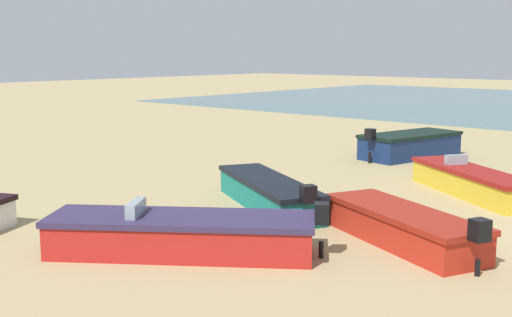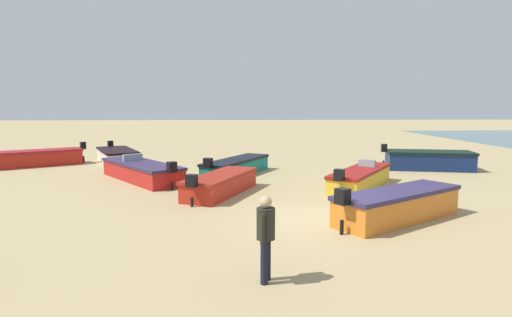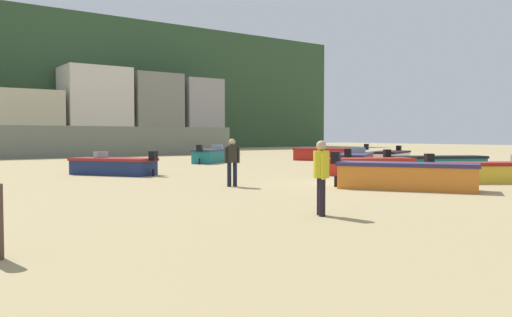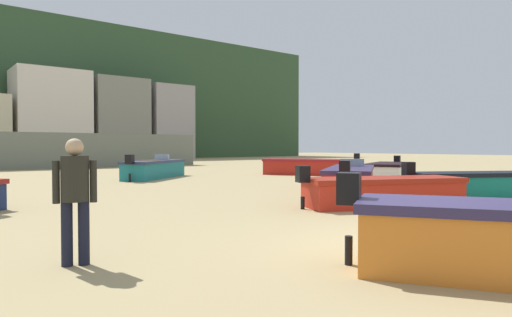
{
  "view_description": "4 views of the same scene",
  "coord_description": "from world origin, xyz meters",
  "px_view_note": "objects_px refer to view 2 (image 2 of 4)",
  "views": [
    {
      "loc": [
        -2.61,
        15.0,
        3.98
      ],
      "look_at": [
        9.58,
        1.25,
        0.93
      ],
      "focal_mm": 44.83,
      "sensor_mm": 36.0,
      "label": 1
    },
    {
      "loc": [
        -11.58,
        2.7,
        3.25
      ],
      "look_at": [
        10.01,
        1.64,
        0.49
      ],
      "focal_mm": 29.54,
      "sensor_mm": 36.0,
      "label": 2
    },
    {
      "loc": [
        -13.72,
        -12.49,
        1.72
      ],
      "look_at": [
        2.56,
        10.12,
        0.49
      ],
      "focal_mm": 36.39,
      "sensor_mm": 36.0,
      "label": 3
    },
    {
      "loc": [
        -5.84,
        -3.73,
        1.51
      ],
      "look_at": [
        0.47,
        4.35,
        1.25
      ],
      "focal_mm": 31.45,
      "sensor_mm": 36.0,
      "label": 4
    }
  ],
  "objects_px": {
    "boat_red_4": "(142,171)",
    "boat_navy_6": "(429,160)",
    "beach_walker_distant": "(266,232)",
    "boat_red_5": "(221,184)",
    "boat_white_7": "(117,155)",
    "boat_yellow_9": "(361,178)",
    "boat_red_1": "(33,158)",
    "boat_orange_2": "(398,205)",
    "boat_teal_3": "(236,167)"
  },
  "relations": [
    {
      "from": "boat_red_4",
      "to": "boat_navy_6",
      "type": "relative_size",
      "value": 1.13
    },
    {
      "from": "beach_walker_distant",
      "to": "boat_red_4",
      "type": "bearing_deg",
      "value": -137.72
    },
    {
      "from": "boat_red_5",
      "to": "boat_white_7",
      "type": "relative_size",
      "value": 0.94
    },
    {
      "from": "boat_red_5",
      "to": "boat_yellow_9",
      "type": "xyz_separation_m",
      "value": [
        0.86,
        -5.47,
        0.01
      ]
    },
    {
      "from": "boat_red_1",
      "to": "boat_orange_2",
      "type": "bearing_deg",
      "value": -158.41
    },
    {
      "from": "boat_red_1",
      "to": "boat_orange_2",
      "type": "distance_m",
      "value": 19.09
    },
    {
      "from": "boat_red_5",
      "to": "boat_navy_6",
      "type": "xyz_separation_m",
      "value": [
        5.37,
        -10.3,
        0.1
      ]
    },
    {
      "from": "boat_teal_3",
      "to": "boat_white_7",
      "type": "xyz_separation_m",
      "value": [
        4.86,
        6.83,
        -0.01
      ]
    },
    {
      "from": "boat_red_5",
      "to": "boat_white_7",
      "type": "height_order",
      "value": "boat_red_5"
    },
    {
      "from": "boat_navy_6",
      "to": "boat_yellow_9",
      "type": "bearing_deg",
      "value": -35.0
    },
    {
      "from": "boat_teal_3",
      "to": "boat_white_7",
      "type": "relative_size",
      "value": 1.03
    },
    {
      "from": "boat_red_1",
      "to": "boat_red_5",
      "type": "height_order",
      "value": "boat_red_1"
    },
    {
      "from": "boat_red_1",
      "to": "boat_yellow_9",
      "type": "height_order",
      "value": "boat_red_1"
    },
    {
      "from": "boat_orange_2",
      "to": "boat_teal_3",
      "type": "distance_m",
      "value": 9.24
    },
    {
      "from": "boat_navy_6",
      "to": "boat_white_7",
      "type": "height_order",
      "value": "boat_navy_6"
    },
    {
      "from": "boat_teal_3",
      "to": "boat_red_5",
      "type": "relative_size",
      "value": 1.1
    },
    {
      "from": "boat_red_1",
      "to": "boat_red_4",
      "type": "xyz_separation_m",
      "value": [
        -4.54,
        -6.7,
        -0.03
      ]
    },
    {
      "from": "boat_yellow_9",
      "to": "boat_orange_2",
      "type": "bearing_deg",
      "value": -60.53
    },
    {
      "from": "boat_red_4",
      "to": "boat_red_1",
      "type": "bearing_deg",
      "value": 109.42
    },
    {
      "from": "boat_navy_6",
      "to": "boat_red_1",
      "type": "bearing_deg",
      "value": -83.97
    },
    {
      "from": "boat_white_7",
      "to": "boat_yellow_9",
      "type": "distance_m",
      "value": 14.31
    },
    {
      "from": "boat_orange_2",
      "to": "beach_walker_distant",
      "type": "xyz_separation_m",
      "value": [
        -4.01,
        4.03,
        0.51
      ]
    },
    {
      "from": "boat_red_5",
      "to": "boat_red_1",
      "type": "bearing_deg",
      "value": 167.26
    },
    {
      "from": "boat_teal_3",
      "to": "boat_navy_6",
      "type": "xyz_separation_m",
      "value": [
        1.15,
        -9.73,
        0.09
      ]
    },
    {
      "from": "boat_red_5",
      "to": "beach_walker_distant",
      "type": "distance_m",
      "value": 7.94
    },
    {
      "from": "boat_navy_6",
      "to": "boat_white_7",
      "type": "relative_size",
      "value": 0.99
    },
    {
      "from": "boat_navy_6",
      "to": "beach_walker_distant",
      "type": "height_order",
      "value": "beach_walker_distant"
    },
    {
      "from": "boat_red_1",
      "to": "boat_red_5",
      "type": "relative_size",
      "value": 1.13
    },
    {
      "from": "boat_red_4",
      "to": "boat_yellow_9",
      "type": "height_order",
      "value": "boat_red_4"
    },
    {
      "from": "boat_teal_3",
      "to": "boat_white_7",
      "type": "height_order",
      "value": "boat_teal_3"
    },
    {
      "from": "boat_navy_6",
      "to": "boat_teal_3",
      "type": "bearing_deg",
      "value": -71.24
    },
    {
      "from": "boat_yellow_9",
      "to": "boat_teal_3",
      "type": "bearing_deg",
      "value": 179.22
    },
    {
      "from": "boat_navy_6",
      "to": "beach_walker_distant",
      "type": "bearing_deg",
      "value": -22.89
    },
    {
      "from": "boat_red_4",
      "to": "beach_walker_distant",
      "type": "distance_m",
      "value": 11.77
    },
    {
      "from": "boat_red_5",
      "to": "boat_yellow_9",
      "type": "bearing_deg",
      "value": 32.54
    },
    {
      "from": "boat_orange_2",
      "to": "boat_red_5",
      "type": "distance_m",
      "value": 6.4
    },
    {
      "from": "boat_navy_6",
      "to": "boat_yellow_9",
      "type": "height_order",
      "value": "boat_navy_6"
    },
    {
      "from": "boat_white_7",
      "to": "beach_walker_distant",
      "type": "relative_size",
      "value": 2.84
    },
    {
      "from": "boat_red_1",
      "to": "boat_yellow_9",
      "type": "relative_size",
      "value": 1.05
    },
    {
      "from": "boat_teal_3",
      "to": "boat_red_5",
      "type": "height_order",
      "value": "boat_teal_3"
    },
    {
      "from": "boat_navy_6",
      "to": "boat_yellow_9",
      "type": "distance_m",
      "value": 6.61
    },
    {
      "from": "boat_navy_6",
      "to": "beach_walker_distant",
      "type": "xyz_separation_m",
      "value": [
        -13.21,
        9.22,
        0.47
      ]
    },
    {
      "from": "boat_orange_2",
      "to": "boat_red_5",
      "type": "height_order",
      "value": "boat_orange_2"
    },
    {
      "from": "boat_red_1",
      "to": "beach_walker_distant",
      "type": "xyz_separation_m",
      "value": [
        -15.36,
        -11.31,
        0.52
      ]
    },
    {
      "from": "boat_orange_2",
      "to": "beach_walker_distant",
      "type": "relative_size",
      "value": 2.67
    },
    {
      "from": "boat_orange_2",
      "to": "boat_navy_6",
      "type": "bearing_deg",
      "value": 117.59
    },
    {
      "from": "boat_red_1",
      "to": "boat_yellow_9",
      "type": "distance_m",
      "value": 17.05
    },
    {
      "from": "boat_orange_2",
      "to": "boat_yellow_9",
      "type": "height_order",
      "value": "boat_orange_2"
    },
    {
      "from": "boat_red_4",
      "to": "beach_walker_distant",
      "type": "bearing_deg",
      "value": -103.33
    },
    {
      "from": "boat_red_4",
      "to": "beach_walker_distant",
      "type": "relative_size",
      "value": 3.19
    }
  ]
}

